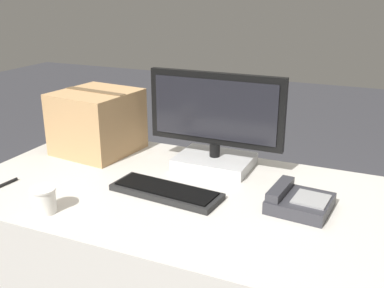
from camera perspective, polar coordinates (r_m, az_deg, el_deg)
office_desk at (r=1.87m, az=0.59°, el=-16.85°), size 1.80×0.90×0.76m
monitor at (r=1.86m, az=2.93°, el=1.81°), size 0.58×0.24×0.40m
keyboard at (r=1.66m, az=-3.32°, el=-6.01°), size 0.43×0.18×0.03m
desk_phone at (r=1.60m, az=13.32°, el=-7.11°), size 0.22×0.21×0.07m
paper_cup_left at (r=1.61m, az=-18.30°, el=-6.78°), size 0.09×0.09×0.09m
cardboard_box at (r=2.10m, az=-11.94°, el=2.79°), size 0.36×0.37×0.29m
pen_marker at (r=1.88m, az=-22.91°, el=-4.81°), size 0.02×0.14×0.01m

